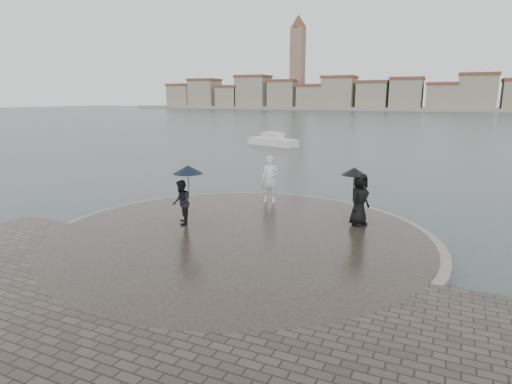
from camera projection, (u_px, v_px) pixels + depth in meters
The scene contains 8 objects.
ground at pixel (175, 286), 10.66m from camera, with size 400.00×400.00×0.00m, color #2B3835.
kerb_ring at pixel (239, 239), 13.72m from camera, with size 12.50×12.50×0.32m, color gray.
quay_tip at pixel (239, 238), 13.72m from camera, with size 11.90×11.90×0.36m, color #2D261E.
statue at pixel (270, 179), 17.59m from camera, with size 0.70×0.46×1.92m, color silver.
visitor_left at pixel (183, 192), 14.41m from camera, with size 1.21×1.08×2.04m.
visitor_right at pixel (359, 194), 14.37m from camera, with size 1.12×1.06×1.95m.
far_skyline at pixel (423, 95), 154.21m from camera, with size 260.00×20.00×37.00m.
boats at pixel (441, 146), 38.57m from camera, with size 35.53×10.43×1.50m.
Camera 1 is at (6.04, -8.11, 4.59)m, focal length 30.00 mm.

